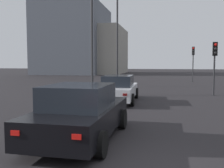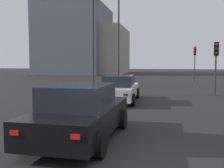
{
  "view_description": "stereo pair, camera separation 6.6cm",
  "coord_description": "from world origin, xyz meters",
  "px_view_note": "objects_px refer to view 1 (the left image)",
  "views": [
    {
      "loc": [
        -5.19,
        -0.46,
        2.21
      ],
      "look_at": [
        3.2,
        1.07,
        1.5
      ],
      "focal_mm": 42.79,
      "sensor_mm": 36.0,
      "label": 1
    },
    {
      "loc": [
        -5.18,
        -0.53,
        2.21
      ],
      "look_at": [
        3.2,
        1.07,
        1.5
      ],
      "focal_mm": 42.79,
      "sensor_mm": 36.0,
      "label": 2
    }
  ],
  "objects_px": {
    "traffic_light_near_right": "(193,57)",
    "street_lamp_far": "(117,32)",
    "car_white_right_lead": "(119,89)",
    "car_black_right_second": "(81,113)",
    "traffic_light_near_left": "(215,57)",
    "street_lamp_kerbside": "(92,19)"
  },
  "relations": [
    {
      "from": "car_black_right_second",
      "to": "traffic_light_near_right",
      "type": "relative_size",
      "value": 1.2
    },
    {
      "from": "traffic_light_near_right",
      "to": "car_white_right_lead",
      "type": "bearing_deg",
      "value": -17.14
    },
    {
      "from": "traffic_light_near_left",
      "to": "car_white_right_lead",
      "type": "bearing_deg",
      "value": -60.46
    },
    {
      "from": "car_white_right_lead",
      "to": "street_lamp_kerbside",
      "type": "height_order",
      "value": "street_lamp_kerbside"
    },
    {
      "from": "traffic_light_near_left",
      "to": "street_lamp_far",
      "type": "relative_size",
      "value": 0.41
    },
    {
      "from": "car_white_right_lead",
      "to": "traffic_light_near_right",
      "type": "relative_size",
      "value": 1.24
    },
    {
      "from": "street_lamp_far",
      "to": "traffic_light_near_right",
      "type": "bearing_deg",
      "value": -48.73
    },
    {
      "from": "car_black_right_second",
      "to": "street_lamp_kerbside",
      "type": "xyz_separation_m",
      "value": [
        10.18,
        2.31,
        4.27
      ]
    },
    {
      "from": "car_white_right_lead",
      "to": "street_lamp_far",
      "type": "xyz_separation_m",
      "value": [
        9.36,
        1.61,
        4.19
      ]
    },
    {
      "from": "car_white_right_lead",
      "to": "traffic_light_near_left",
      "type": "xyz_separation_m",
      "value": [
        3.89,
        -5.77,
        1.82
      ]
    },
    {
      "from": "traffic_light_near_right",
      "to": "street_lamp_far",
      "type": "distance_m",
      "value": 10.03
    },
    {
      "from": "street_lamp_far",
      "to": "street_lamp_kerbside",
      "type": "bearing_deg",
      "value": 174.41
    },
    {
      "from": "car_black_right_second",
      "to": "traffic_light_near_right",
      "type": "bearing_deg",
      "value": -11.79
    },
    {
      "from": "traffic_light_near_left",
      "to": "street_lamp_kerbside",
      "type": "relative_size",
      "value": 0.4
    },
    {
      "from": "car_black_right_second",
      "to": "traffic_light_near_left",
      "type": "distance_m",
      "value": 12.74
    },
    {
      "from": "car_white_right_lead",
      "to": "street_lamp_far",
      "type": "relative_size",
      "value": 0.57
    },
    {
      "from": "street_lamp_kerbside",
      "to": "traffic_light_near_left",
      "type": "bearing_deg",
      "value": -82.38
    },
    {
      "from": "traffic_light_near_right",
      "to": "car_black_right_second",
      "type": "bearing_deg",
      "value": -10.96
    },
    {
      "from": "car_black_right_second",
      "to": "street_lamp_far",
      "type": "xyz_separation_m",
      "value": [
        16.72,
        1.67,
        4.14
      ]
    },
    {
      "from": "car_white_right_lead",
      "to": "traffic_light_near_right",
      "type": "height_order",
      "value": "traffic_light_near_right"
    },
    {
      "from": "car_white_right_lead",
      "to": "street_lamp_far",
      "type": "height_order",
      "value": "street_lamp_far"
    },
    {
      "from": "street_lamp_far",
      "to": "car_black_right_second",
      "type": "bearing_deg",
      "value": -174.29
    }
  ]
}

